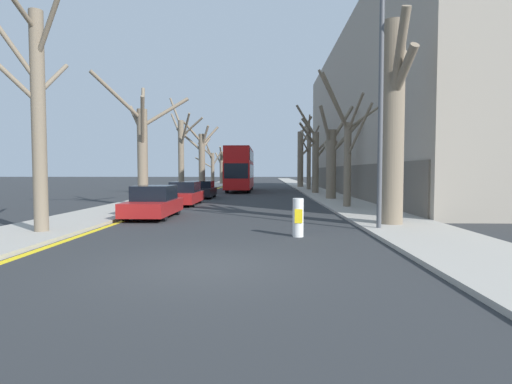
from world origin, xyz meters
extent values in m
plane|color=#2B2D30|center=(0.00, 0.00, 0.00)|extent=(300.00, 300.00, 0.00)
cube|color=#A39E93|center=(-6.30, 50.00, 0.06)|extent=(3.22, 120.00, 0.12)
cube|color=#A39E93|center=(6.30, 50.00, 0.06)|extent=(3.22, 120.00, 0.12)
cube|color=#9E9384|center=(12.90, 27.83, 7.09)|extent=(10.00, 40.99, 14.19)
cube|color=#5E584F|center=(7.88, 27.83, 1.25)|extent=(0.12, 40.17, 2.50)
cube|color=yellow|center=(-4.51, 50.00, 0.00)|extent=(0.24, 120.00, 0.01)
cylinder|color=#7A6B56|center=(-5.84, 4.15, 3.52)|extent=(0.43, 0.43, 7.04)
cylinder|color=#7A6B56|center=(-5.93, 3.34, 6.92)|extent=(0.35, 1.72, 1.14)
cylinder|color=#7A6B56|center=(-6.01, 5.41, 5.23)|extent=(0.50, 2.62, 1.67)
cylinder|color=#7A6B56|center=(-6.62, 3.70, 5.10)|extent=(1.73, 1.08, 1.92)
cylinder|color=#7A6B56|center=(-6.41, 3.81, 5.85)|extent=(1.32, 0.88, 2.11)
cylinder|color=#7A6B56|center=(-4.90, 3.58, 7.00)|extent=(2.06, 1.33, 2.98)
cylinder|color=#7A6B56|center=(-5.82, 14.63, 2.81)|extent=(0.59, 0.59, 5.62)
cylinder|color=#7A6B56|center=(-6.24, 14.90, 5.04)|extent=(1.11, 0.79, 1.72)
cylinder|color=#7A6B56|center=(-5.51, 13.69, 4.73)|extent=(0.87, 2.10, 2.69)
cylinder|color=#7A6B56|center=(-4.60, 15.21, 5.53)|extent=(2.63, 1.38, 1.94)
cylinder|color=#7A6B56|center=(-6.02, 15.43, 5.82)|extent=(0.64, 1.80, 2.70)
cylinder|color=#7A6B56|center=(-6.85, 13.60, 6.16)|extent=(2.31, 2.30, 2.46)
cylinder|color=#7A6B56|center=(-5.82, 25.12, 3.16)|extent=(0.48, 0.48, 6.32)
cylinder|color=#7A6B56|center=(-5.70, 25.92, 5.09)|extent=(0.44, 1.71, 1.14)
cylinder|color=#7A6B56|center=(-6.34, 25.48, 7.05)|extent=(1.25, 0.94, 2.54)
cylinder|color=#7A6B56|center=(-6.48, 26.27, 6.07)|extent=(1.52, 2.47, 2.32)
cylinder|color=#7A6B56|center=(-4.86, 24.81, 5.70)|extent=(2.08, 0.82, 1.66)
cylinder|color=#7A6B56|center=(-5.28, 24.20, 5.42)|extent=(1.29, 2.04, 2.57)
cylinder|color=#7A6B56|center=(-5.79, 35.69, 3.09)|extent=(0.69, 0.69, 6.18)
cylinder|color=#7A6B56|center=(-4.95, 36.13, 6.01)|extent=(1.95, 1.16, 2.20)
cylinder|color=#7A6B56|center=(-5.36, 35.23, 5.86)|extent=(1.18, 1.24, 2.37)
cylinder|color=#7A6B56|center=(-6.65, 35.16, 6.31)|extent=(2.01, 1.36, 2.26)
cylinder|color=#7A6B56|center=(-7.19, 35.87, 5.55)|extent=(3.00, 0.61, 2.68)
cylinder|color=#7A6B56|center=(-5.51, 36.74, 5.17)|extent=(0.82, 2.27, 1.54)
cylinder|color=#7A6B56|center=(-5.90, 45.37, 2.28)|extent=(0.47, 0.47, 4.56)
cylinder|color=#7A6B56|center=(-6.30, 45.60, 4.26)|extent=(1.00, 0.66, 1.94)
cylinder|color=#7A6B56|center=(-6.65, 44.11, 4.81)|extent=(1.68, 2.69, 1.89)
cylinder|color=#7A6B56|center=(-6.37, 44.79, 5.07)|extent=(1.15, 1.39, 2.70)
cylinder|color=#7A6B56|center=(-7.07, 45.28, 3.24)|extent=(2.43, 0.35, 1.55)
cylinder|color=#7A6B56|center=(-5.29, 45.37, 3.81)|extent=(1.37, 0.18, 2.19)
cylinder|color=#7A6B56|center=(-5.86, 56.07, 2.62)|extent=(0.69, 0.69, 5.25)
cylinder|color=#7A6B56|center=(-5.86, 54.91, 4.92)|extent=(0.25, 2.48, 2.15)
cylinder|color=#7A6B56|center=(-5.54, 55.08, 4.69)|extent=(0.92, 2.23, 2.27)
cylinder|color=#7A6B56|center=(-4.64, 55.66, 4.87)|extent=(2.68, 1.10, 2.57)
cylinder|color=#7A6B56|center=(-6.46, 56.92, 4.03)|extent=(1.49, 1.98, 2.40)
cylinder|color=#7A6B56|center=(5.90, 6.34, 3.70)|extent=(0.88, 0.88, 7.39)
cylinder|color=#7A6B56|center=(5.85, 5.51, 5.85)|extent=(0.43, 1.95, 3.01)
cylinder|color=#7A6B56|center=(6.27, 6.89, 5.72)|extent=(1.11, 1.47, 2.01)
cylinder|color=#7A6B56|center=(6.26, 6.99, 6.70)|extent=(1.11, 1.65, 2.28)
cylinder|color=#7A6B56|center=(6.02, 5.59, 5.38)|extent=(0.57, 1.77, 1.69)
cylinder|color=#7A6B56|center=(5.79, 13.61, 2.34)|extent=(0.40, 0.40, 4.68)
cylinder|color=#7A6B56|center=(5.96, 12.67, 5.04)|extent=(0.50, 2.00, 1.82)
cylinder|color=#7A6B56|center=(6.16, 12.56, 4.12)|extent=(0.91, 2.25, 2.61)
cylinder|color=#7A6B56|center=(6.79, 13.53, 5.06)|extent=(2.09, 0.30, 1.53)
cylinder|color=#7A6B56|center=(4.89, 12.86, 5.68)|extent=(1.96, 1.68, 3.03)
cylinder|color=#7A6B56|center=(5.04, 13.25, 5.81)|extent=(1.66, 0.91, 2.91)
cylinder|color=#7A6B56|center=(5.96, 20.20, 2.49)|extent=(0.70, 0.70, 4.99)
cylinder|color=#7A6B56|center=(5.49, 19.68, 5.12)|extent=(1.25, 1.36, 2.93)
cylinder|color=#7A6B56|center=(5.84, 20.89, 3.48)|extent=(0.51, 1.60, 1.59)
cylinder|color=#7A6B56|center=(6.75, 20.50, 5.42)|extent=(1.86, 0.92, 2.69)
cylinder|color=#7A6B56|center=(6.20, 20.67, 3.49)|extent=(0.80, 1.23, 1.60)
cylinder|color=#7A6B56|center=(6.85, 19.65, 4.42)|extent=(2.07, 1.39, 2.36)
cylinder|color=#7A6B56|center=(5.79, 27.87, 2.78)|extent=(0.59, 0.59, 5.57)
cylinder|color=#7A6B56|center=(4.90, 27.50, 6.53)|extent=(2.01, 1.00, 2.81)
cylinder|color=#7A6B56|center=(6.77, 27.98, 4.76)|extent=(2.15, 0.44, 2.24)
cylinder|color=#7A6B56|center=(6.65, 28.61, 4.22)|extent=(1.96, 1.72, 2.31)
cylinder|color=#7A6B56|center=(5.14, 27.51, 5.96)|extent=(1.53, 0.97, 1.63)
cylinder|color=#7A6B56|center=(5.01, 27.02, 5.29)|extent=(1.80, 1.93, 1.96)
cylinder|color=#7A6B56|center=(5.96, 35.16, 3.43)|extent=(0.45, 0.45, 6.87)
cylinder|color=#7A6B56|center=(5.59, 34.44, 4.59)|extent=(0.91, 1.58, 1.12)
cylinder|color=#7A6B56|center=(5.58, 35.76, 5.89)|extent=(0.94, 1.39, 1.52)
cylinder|color=#7A6B56|center=(5.88, 36.30, 6.35)|extent=(0.33, 2.40, 2.37)
cylinder|color=#7A6B56|center=(6.42, 34.55, 5.80)|extent=(1.13, 1.40, 2.18)
cylinder|color=#7A6B56|center=(5.88, 34.08, 6.57)|extent=(0.33, 2.29, 2.66)
cylinder|color=#7A6B56|center=(5.68, 42.58, 3.55)|extent=(0.74, 0.74, 7.10)
cylinder|color=#7A6B56|center=(6.41, 42.99, 7.90)|extent=(1.77, 1.14, 2.49)
cylinder|color=#7A6B56|center=(6.37, 42.93, 6.37)|extent=(1.69, 1.04, 2.71)
cylinder|color=#7A6B56|center=(6.40, 42.29, 4.72)|extent=(1.71, 0.89, 1.68)
cube|color=red|center=(-1.37, 33.17, 1.61)|extent=(2.42, 11.56, 2.52)
cube|color=red|center=(-1.37, 33.17, 3.57)|extent=(2.37, 11.33, 1.41)
cube|color=#A91111|center=(-1.37, 33.17, 4.33)|extent=(2.37, 11.33, 0.12)
cube|color=black|center=(-1.37, 33.17, 2.09)|extent=(2.45, 10.17, 1.31)
cube|color=black|center=(-1.37, 33.17, 3.64)|extent=(2.45, 10.17, 1.07)
cube|color=black|center=(-1.37, 27.41, 2.09)|extent=(2.18, 0.06, 1.37)
cylinder|color=black|center=(-2.41, 29.70, 0.56)|extent=(0.30, 1.12, 1.12)
cylinder|color=black|center=(-0.33, 29.70, 0.56)|extent=(0.30, 1.12, 1.12)
cylinder|color=black|center=(-2.41, 36.41, 0.56)|extent=(0.30, 1.12, 1.12)
cylinder|color=black|center=(-0.33, 36.41, 0.56)|extent=(0.30, 1.12, 1.12)
cube|color=maroon|center=(-3.61, 8.95, 0.47)|extent=(1.79, 4.09, 0.58)
cube|color=black|center=(-3.61, 9.19, 1.08)|extent=(1.57, 2.13, 0.64)
cylinder|color=black|center=(-4.39, 7.72, 0.30)|extent=(0.20, 0.60, 0.60)
cylinder|color=black|center=(-2.82, 7.72, 0.30)|extent=(0.20, 0.60, 0.60)
cylinder|color=black|center=(-4.39, 10.17, 0.30)|extent=(0.20, 0.60, 0.60)
cylinder|color=black|center=(-2.82, 10.17, 0.30)|extent=(0.20, 0.60, 0.60)
cube|color=maroon|center=(-3.61, 15.65, 0.48)|extent=(1.71, 4.40, 0.60)
cube|color=black|center=(-3.61, 15.91, 1.09)|extent=(1.50, 2.29, 0.63)
cylinder|color=black|center=(-4.35, 14.32, 0.31)|extent=(0.20, 0.62, 0.62)
cylinder|color=black|center=(-2.86, 14.32, 0.31)|extent=(0.20, 0.62, 0.62)
cylinder|color=black|center=(-4.35, 16.97, 0.31)|extent=(0.20, 0.62, 0.62)
cylinder|color=black|center=(-2.86, 16.97, 0.31)|extent=(0.20, 0.62, 0.62)
cube|color=black|center=(-3.61, 22.05, 0.48)|extent=(1.86, 4.04, 0.60)
cube|color=black|center=(-3.61, 22.29, 1.05)|extent=(1.64, 2.10, 0.53)
cylinder|color=black|center=(-4.43, 20.83, 0.32)|extent=(0.20, 0.65, 0.65)
cylinder|color=black|center=(-2.79, 20.83, 0.32)|extent=(0.20, 0.65, 0.65)
cylinder|color=black|center=(-4.43, 23.26, 0.32)|extent=(0.20, 0.65, 0.65)
cylinder|color=black|center=(-2.79, 23.26, 0.32)|extent=(0.20, 0.65, 0.65)
cylinder|color=#4C4F54|center=(5.17, 5.19, 4.54)|extent=(0.16, 0.16, 9.08)
cylinder|color=white|center=(2.34, 3.97, 0.60)|extent=(0.34, 0.34, 1.20)
cube|color=yellow|center=(2.34, 3.80, 0.66)|extent=(0.24, 0.01, 0.43)
camera|label=1|loc=(1.36, -8.35, 2.01)|focal=28.00mm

